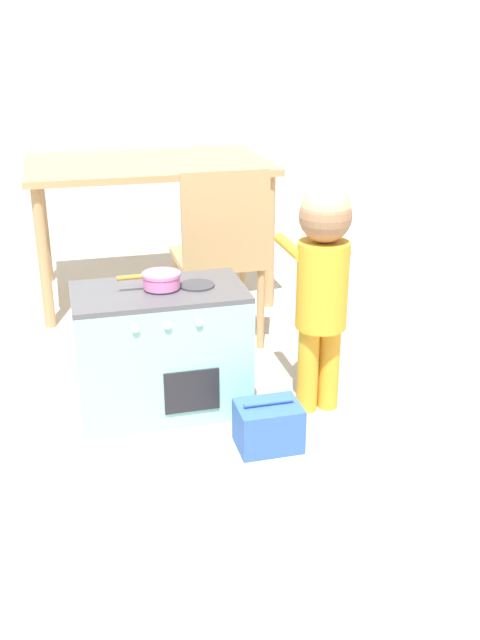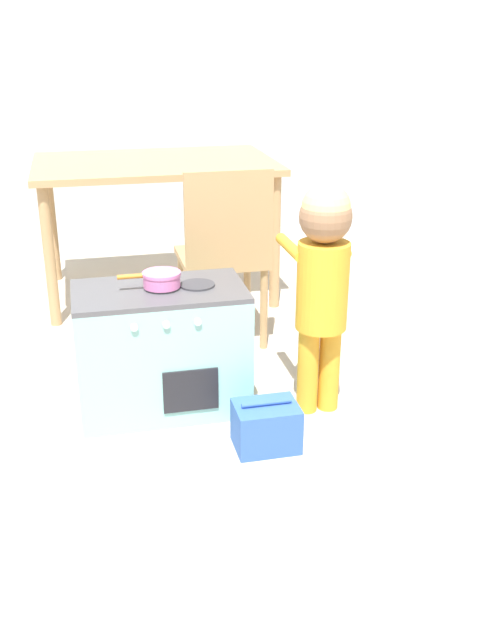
# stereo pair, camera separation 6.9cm
# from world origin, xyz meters

# --- Properties ---
(ground_plane) EXTENTS (16.00, 16.00, 0.00)m
(ground_plane) POSITION_xyz_m (0.00, 0.00, 0.00)
(ground_plane) COLOR #B2A899
(wall_back) EXTENTS (10.00, 0.06, 2.60)m
(wall_back) POSITION_xyz_m (0.00, 3.25, 1.30)
(wall_back) COLOR silver
(wall_back) RESTS_ON ground_plane
(play_kitchen) EXTENTS (0.66, 0.39, 0.52)m
(play_kitchen) POSITION_xyz_m (-0.01, 0.99, 0.26)
(play_kitchen) COLOR #8CD1CC
(play_kitchen) RESTS_ON ground_plane
(toy_pot) EXTENTS (0.25, 0.15, 0.06)m
(toy_pot) POSITION_xyz_m (0.00, 0.99, 0.55)
(toy_pot) COLOR pink
(toy_pot) RESTS_ON play_kitchen
(child_figure) EXTENTS (0.22, 0.37, 0.92)m
(child_figure) POSITION_xyz_m (0.59, 0.84, 0.60)
(child_figure) COLOR gold
(child_figure) RESTS_ON ground_plane
(toy_basket) EXTENTS (0.23, 0.18, 0.19)m
(toy_basket) POSITION_xyz_m (0.32, 0.60, 0.09)
(toy_basket) COLOR #335BB2
(toy_basket) RESTS_ON ground_plane
(dining_table) EXTENTS (1.30, 0.86, 0.76)m
(dining_table) POSITION_xyz_m (0.14, 2.35, 0.67)
(dining_table) COLOR tan
(dining_table) RESTS_ON ground_plane
(dining_chair_near) EXTENTS (0.40, 0.40, 0.87)m
(dining_chair_near) POSITION_xyz_m (0.36, 1.55, 0.46)
(dining_chair_near) COLOR tan
(dining_chair_near) RESTS_ON ground_plane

